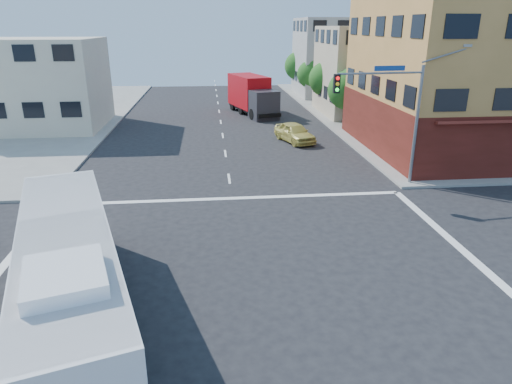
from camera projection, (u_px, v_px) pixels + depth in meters
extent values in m
plane|color=black|center=(246.00, 292.00, 16.48)|extent=(120.00, 120.00, 0.00)
cube|color=#C88C47|center=(497.00, 55.00, 33.27)|extent=(18.00, 15.00, 14.00)
cube|color=#5C1B15|center=(486.00, 123.00, 34.99)|extent=(18.09, 15.08, 4.00)
cube|color=tan|center=(379.00, 71.00, 48.32)|extent=(12.00, 10.00, 9.00)
cube|color=#A4A49F|center=(343.00, 57.00, 61.23)|extent=(12.00, 10.00, 10.00)
cube|color=beige|center=(33.00, 84.00, 41.50)|extent=(12.00, 10.00, 8.00)
cylinder|color=slate|center=(416.00, 127.00, 26.40)|extent=(0.18, 0.18, 7.00)
cylinder|color=slate|center=(381.00, 73.00, 24.86)|extent=(5.01, 0.62, 0.12)
cube|color=black|center=(337.00, 84.00, 24.56)|extent=(0.32, 0.30, 1.00)
sphere|color=#FF0C0C|center=(338.00, 78.00, 24.30)|extent=(0.20, 0.20, 0.20)
sphere|color=yellow|center=(338.00, 84.00, 24.40)|extent=(0.20, 0.20, 0.20)
sphere|color=#19FF33|center=(337.00, 90.00, 24.50)|extent=(0.20, 0.20, 0.20)
cube|color=navy|center=(390.00, 68.00, 24.87)|extent=(1.80, 0.22, 0.28)
cube|color=gray|center=(467.00, 46.00, 25.32)|extent=(0.50, 0.22, 0.14)
cylinder|color=#362213|center=(345.00, 116.00, 43.43)|extent=(0.28, 0.28, 1.92)
sphere|color=#185016|center=(347.00, 90.00, 42.61)|extent=(3.60, 3.60, 3.60)
sphere|color=#185016|center=(353.00, 81.00, 42.06)|extent=(2.52, 2.52, 2.52)
cylinder|color=#362213|center=(325.00, 102.00, 50.90)|extent=(0.28, 0.28, 1.99)
sphere|color=#185016|center=(326.00, 79.00, 50.03)|extent=(3.80, 3.80, 3.80)
sphere|color=#185016|center=(331.00, 70.00, 49.46)|extent=(2.66, 2.66, 2.66)
cylinder|color=#362213|center=(310.00, 93.00, 58.39)|extent=(0.28, 0.28, 1.89)
sphere|color=#185016|center=(310.00, 74.00, 57.60)|extent=(3.40, 3.40, 3.40)
sphere|color=#185016|center=(314.00, 67.00, 57.06)|extent=(2.38, 2.38, 2.38)
cylinder|color=#362213|center=(298.00, 85.00, 65.84)|extent=(0.28, 0.28, 2.03)
sphere|color=#185016|center=(299.00, 66.00, 64.94)|extent=(4.00, 4.00, 4.00)
sphere|color=#185016|center=(302.00, 59.00, 64.35)|extent=(2.80, 2.80, 2.80)
cube|color=black|center=(75.00, 310.00, 14.44)|extent=(6.14, 12.57, 0.46)
cube|color=white|center=(70.00, 275.00, 14.01)|extent=(6.12, 12.55, 2.93)
cube|color=black|center=(69.00, 270.00, 13.94)|extent=(6.06, 12.21, 1.28)
cube|color=black|center=(64.00, 205.00, 19.25)|extent=(2.32, 0.77, 1.39)
cube|color=#E5590C|center=(61.00, 182.00, 18.93)|extent=(1.89, 0.63, 0.29)
cube|color=white|center=(63.00, 234.00, 13.52)|extent=(6.00, 12.30, 0.12)
cube|color=white|center=(65.00, 276.00, 10.78)|extent=(2.42, 2.70, 0.37)
cube|color=#147748|center=(26.00, 315.00, 13.33)|extent=(1.68, 5.40, 0.29)
cube|color=#147748|center=(119.00, 296.00, 14.30)|extent=(1.68, 5.40, 0.29)
cylinder|color=black|center=(37.00, 262.00, 17.41)|extent=(0.61, 1.11, 1.07)
cylinder|color=#99999E|center=(32.00, 263.00, 17.36)|extent=(0.20, 0.52, 0.53)
cylinder|color=black|center=(103.00, 251.00, 18.31)|extent=(0.61, 1.11, 1.07)
cylinder|color=#99999E|center=(107.00, 250.00, 18.36)|extent=(0.20, 0.52, 0.53)
cylinder|color=#99999E|center=(140.00, 383.00, 11.54)|extent=(0.20, 0.52, 0.53)
cube|color=#28272C|center=(264.00, 105.00, 46.24)|extent=(3.15, 3.07, 2.89)
cube|color=black|center=(268.00, 102.00, 45.16)|extent=(2.27, 0.74, 1.11)
cube|color=#AA070F|center=(249.00, 91.00, 49.61)|extent=(4.32, 6.73, 3.34)
cube|color=black|center=(253.00, 109.00, 49.04)|extent=(4.86, 9.23, 0.33)
cylinder|color=black|center=(252.00, 114.00, 46.32)|extent=(0.61, 1.16, 1.11)
cylinder|color=black|center=(273.00, 113.00, 47.15)|extent=(0.61, 1.16, 1.11)
cylinder|color=black|center=(241.00, 109.00, 49.13)|extent=(0.61, 1.16, 1.11)
cylinder|color=black|center=(261.00, 108.00, 49.96)|extent=(0.61, 1.16, 1.11)
cylinder|color=black|center=(233.00, 105.00, 51.54)|extent=(0.61, 1.16, 1.11)
cylinder|color=black|center=(252.00, 104.00, 52.37)|extent=(0.61, 1.16, 1.11)
imported|color=#C7B953|center=(295.00, 132.00, 37.39)|extent=(3.21, 4.98, 1.58)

